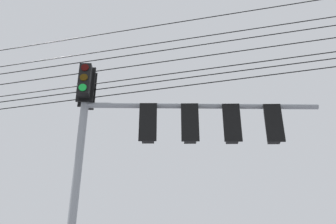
{
  "coord_description": "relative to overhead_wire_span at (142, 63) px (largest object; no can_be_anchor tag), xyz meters",
  "views": [
    {
      "loc": [
        8.15,
        3.79,
        1.47
      ],
      "look_at": [
        -0.83,
        2.87,
        6.26
      ],
      "focal_mm": 42.78,
      "sensor_mm": 36.0,
      "label": 1
    }
  ],
  "objects": [
    {
      "name": "signal_mast_assembly",
      "position": [
        -0.36,
        0.16,
        -2.01
      ],
      "size": [
        1.25,
        6.23,
        7.51
      ],
      "color": "gray",
      "rests_on": "ground"
    },
    {
      "name": "overhead_wire_span",
      "position": [
        0.0,
        0.0,
        0.0
      ],
      "size": [
        4.06,
        32.7,
        2.35
      ],
      "color": "black"
    }
  ]
}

